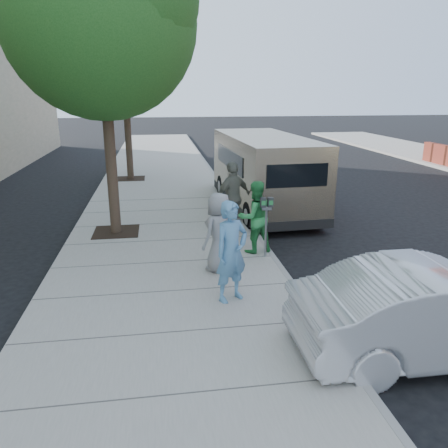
{
  "coord_description": "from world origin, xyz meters",
  "views": [
    {
      "loc": [
        -1.1,
        -9.16,
        3.8
      ],
      "look_at": [
        0.23,
        -0.41,
        1.1
      ],
      "focal_mm": 35.0,
      "sensor_mm": 36.0,
      "label": 1
    }
  ],
  "objects_px": {
    "tree_near": "(102,14)",
    "tree_far": "(125,63)",
    "sedan": "(440,312)",
    "person_officer": "(231,252)",
    "person_striped_polo": "(233,197)",
    "van": "(263,171)",
    "parking_meter": "(266,214)",
    "person_gray_shirt": "(219,232)",
    "person_green_shirt": "(255,217)"
  },
  "relations": [
    {
      "from": "van",
      "to": "person_officer",
      "type": "height_order",
      "value": "van"
    },
    {
      "from": "person_striped_polo",
      "to": "van",
      "type": "bearing_deg",
      "value": -146.98
    },
    {
      "from": "person_green_shirt",
      "to": "tree_near",
      "type": "bearing_deg",
      "value": -44.15
    },
    {
      "from": "sedan",
      "to": "person_striped_polo",
      "type": "distance_m",
      "value": 6.28
    },
    {
      "from": "tree_near",
      "to": "person_green_shirt",
      "type": "xyz_separation_m",
      "value": [
        3.33,
        -2.04,
        -4.55
      ]
    },
    {
      "from": "tree_far",
      "to": "person_green_shirt",
      "type": "distance_m",
      "value": 10.91
    },
    {
      "from": "person_officer",
      "to": "parking_meter",
      "type": "bearing_deg",
      "value": 32.09
    },
    {
      "from": "sedan",
      "to": "van",
      "type": "bearing_deg",
      "value": 4.0
    },
    {
      "from": "tree_far",
      "to": "person_striped_polo",
      "type": "bearing_deg",
      "value": -69.05
    },
    {
      "from": "tree_near",
      "to": "parking_meter",
      "type": "height_order",
      "value": "tree_near"
    },
    {
      "from": "tree_far",
      "to": "person_gray_shirt",
      "type": "bearing_deg",
      "value": -77.53
    },
    {
      "from": "tree_near",
      "to": "tree_far",
      "type": "height_order",
      "value": "tree_near"
    },
    {
      "from": "van",
      "to": "person_striped_polo",
      "type": "height_order",
      "value": "van"
    },
    {
      "from": "parking_meter",
      "to": "person_officer",
      "type": "xyz_separation_m",
      "value": [
        -1.13,
        -2.0,
        -0.09
      ]
    },
    {
      "from": "sedan",
      "to": "person_green_shirt",
      "type": "xyz_separation_m",
      "value": [
        -1.81,
        4.34,
        0.29
      ]
    },
    {
      "from": "van",
      "to": "person_gray_shirt",
      "type": "height_order",
      "value": "van"
    },
    {
      "from": "person_officer",
      "to": "person_striped_polo",
      "type": "xyz_separation_m",
      "value": [
        0.71,
        3.96,
        0.03
      ]
    },
    {
      "from": "tree_near",
      "to": "person_officer",
      "type": "relative_size",
      "value": 4.07
    },
    {
      "from": "van",
      "to": "tree_near",
      "type": "bearing_deg",
      "value": -156.32
    },
    {
      "from": "tree_far",
      "to": "person_officer",
      "type": "relative_size",
      "value": 3.51
    },
    {
      "from": "tree_near",
      "to": "person_striped_polo",
      "type": "relative_size",
      "value": 3.96
    },
    {
      "from": "sedan",
      "to": "person_officer",
      "type": "distance_m",
      "value": 3.41
    },
    {
      "from": "tree_near",
      "to": "person_officer",
      "type": "height_order",
      "value": "tree_near"
    },
    {
      "from": "parking_meter",
      "to": "person_gray_shirt",
      "type": "distance_m",
      "value": 1.32
    },
    {
      "from": "tree_near",
      "to": "tree_far",
      "type": "bearing_deg",
      "value": 90.0
    },
    {
      "from": "sedan",
      "to": "person_officer",
      "type": "xyz_separation_m",
      "value": [
        -2.76,
        1.96,
        0.36
      ]
    },
    {
      "from": "tree_near",
      "to": "parking_meter",
      "type": "bearing_deg",
      "value": -34.49
    },
    {
      "from": "tree_near",
      "to": "tree_far",
      "type": "distance_m",
      "value": 7.63
    },
    {
      "from": "tree_near",
      "to": "van",
      "type": "height_order",
      "value": "tree_near"
    },
    {
      "from": "parking_meter",
      "to": "van",
      "type": "distance_m",
      "value": 4.78
    },
    {
      "from": "person_striped_polo",
      "to": "person_green_shirt",
      "type": "bearing_deg",
      "value": 70.18
    },
    {
      "from": "parking_meter",
      "to": "van",
      "type": "height_order",
      "value": "van"
    },
    {
      "from": "van",
      "to": "parking_meter",
      "type": "bearing_deg",
      "value": -105.32
    },
    {
      "from": "tree_near",
      "to": "person_gray_shirt",
      "type": "height_order",
      "value": "tree_near"
    },
    {
      "from": "sedan",
      "to": "person_striped_polo",
      "type": "relative_size",
      "value": 2.28
    },
    {
      "from": "person_green_shirt",
      "to": "sedan",
      "type": "bearing_deg",
      "value": 99.97
    },
    {
      "from": "tree_near",
      "to": "tree_far",
      "type": "relative_size",
      "value": 1.16
    },
    {
      "from": "parking_meter",
      "to": "person_officer",
      "type": "distance_m",
      "value": 2.3
    },
    {
      "from": "van",
      "to": "person_green_shirt",
      "type": "distance_m",
      "value": 4.47
    },
    {
      "from": "tree_near",
      "to": "van",
      "type": "xyz_separation_m",
      "value": [
        4.55,
        2.25,
        -4.26
      ]
    },
    {
      "from": "tree_near",
      "to": "person_striped_polo",
      "type": "height_order",
      "value": "tree_near"
    },
    {
      "from": "van",
      "to": "person_officer",
      "type": "distance_m",
      "value": 7.02
    },
    {
      "from": "sedan",
      "to": "person_officer",
      "type": "height_order",
      "value": "person_officer"
    },
    {
      "from": "person_green_shirt",
      "to": "person_gray_shirt",
      "type": "bearing_deg",
      "value": 32.09
    },
    {
      "from": "tree_far",
      "to": "person_gray_shirt",
      "type": "relative_size",
      "value": 3.87
    },
    {
      "from": "person_gray_shirt",
      "to": "tree_near",
      "type": "bearing_deg",
      "value": -94.24
    },
    {
      "from": "person_officer",
      "to": "person_green_shirt",
      "type": "bearing_deg",
      "value": 39.64
    },
    {
      "from": "tree_far",
      "to": "van",
      "type": "height_order",
      "value": "tree_far"
    },
    {
      "from": "tree_far",
      "to": "van",
      "type": "distance_m",
      "value": 7.89
    },
    {
      "from": "parking_meter",
      "to": "person_striped_polo",
      "type": "relative_size",
      "value": 0.73
    }
  ]
}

